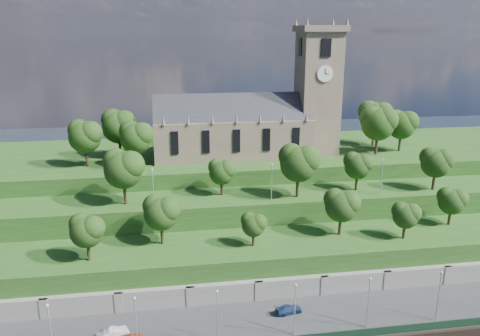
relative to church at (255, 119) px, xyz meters
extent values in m
cube|color=#2D2D30|center=(-0.79, -39.98, -21.52)|extent=(160.00, 12.00, 2.00)
cube|color=slate|center=(-0.79, -33.98, -20.02)|extent=(160.00, 2.00, 5.00)
cube|color=slate|center=(-35.79, -34.78, -20.02)|extent=(1.20, 0.60, 5.00)
cube|color=slate|center=(-25.79, -34.78, -20.02)|extent=(1.20, 0.60, 5.00)
cube|color=slate|center=(-15.79, -34.78, -20.02)|extent=(1.20, 0.60, 5.00)
cube|color=slate|center=(-5.79, -34.78, -20.02)|extent=(1.20, 0.60, 5.00)
cube|color=slate|center=(4.21, -34.78, -20.02)|extent=(1.20, 0.60, 5.00)
cube|color=slate|center=(14.21, -34.78, -20.02)|extent=(1.20, 0.60, 5.00)
cube|color=slate|center=(24.21, -34.78, -20.02)|extent=(1.20, 0.60, 5.00)
cube|color=#1F4416|center=(-0.79, -27.98, -18.52)|extent=(160.00, 12.00, 8.00)
cube|color=#1F4416|center=(-0.79, -16.98, -16.52)|extent=(160.00, 10.00, 12.00)
cube|color=#1F4416|center=(-0.79, 4.02, -15.02)|extent=(160.00, 32.00, 15.00)
cube|color=brown|center=(-4.79, 0.02, -3.52)|extent=(32.00, 12.00, 8.00)
cube|color=#212329|center=(-4.79, 0.02, 0.48)|extent=(32.00, 10.18, 10.18)
cone|color=brown|center=(-18.79, -5.98, 1.38)|extent=(0.70, 0.70, 1.80)
cone|color=brown|center=(-14.12, -5.98, 1.38)|extent=(0.70, 0.70, 1.80)
cone|color=brown|center=(-9.46, -5.98, 1.38)|extent=(0.70, 0.70, 1.80)
cone|color=brown|center=(-4.79, -5.98, 1.38)|extent=(0.70, 0.70, 1.80)
cone|color=brown|center=(-0.12, -5.98, 1.38)|extent=(0.70, 0.70, 1.80)
cone|color=brown|center=(4.54, -5.98, 1.38)|extent=(0.70, 0.70, 1.80)
cone|color=brown|center=(9.21, -5.98, 1.38)|extent=(0.70, 0.70, 1.80)
cube|color=black|center=(-16.79, -6.06, -3.02)|extent=(1.40, 0.25, 4.50)
cube|color=black|center=(-10.79, -6.06, -3.02)|extent=(1.40, 0.25, 4.50)
cube|color=black|center=(-4.79, -6.06, -3.02)|extent=(1.40, 0.25, 4.50)
cube|color=black|center=(1.21, -6.06, -3.02)|extent=(1.40, 0.25, 4.50)
cube|color=black|center=(7.21, -6.06, -3.02)|extent=(1.40, 0.25, 4.50)
cube|color=brown|center=(13.21, 0.02, 4.98)|extent=(8.00, 8.00, 25.00)
cube|color=brown|center=(13.21, 0.02, 18.08)|extent=(9.20, 9.20, 1.20)
cone|color=brown|center=(9.21, -3.98, 19.28)|extent=(0.80, 0.80, 1.60)
cone|color=brown|center=(9.21, 4.02, 19.28)|extent=(0.80, 0.80, 1.60)
cone|color=brown|center=(17.21, -3.98, 19.28)|extent=(0.80, 0.80, 1.60)
cone|color=brown|center=(17.21, 4.02, 19.28)|extent=(0.80, 0.80, 1.60)
cube|color=black|center=(13.21, -4.06, 14.48)|extent=(2.00, 0.25, 3.50)
cube|color=black|center=(13.21, 4.10, 14.48)|extent=(2.00, 0.25, 3.50)
cube|color=black|center=(9.13, 0.02, 14.48)|extent=(0.25, 2.00, 3.50)
cube|color=black|center=(17.29, 0.02, 14.48)|extent=(0.25, 2.00, 3.50)
cylinder|color=white|center=(13.21, -4.10, 9.48)|extent=(3.20, 0.30, 3.20)
cylinder|color=white|center=(17.33, 0.02, 9.48)|extent=(0.30, 3.20, 3.20)
cube|color=black|center=(13.21, -4.28, 9.98)|extent=(0.12, 0.05, 1.10)
cube|color=black|center=(13.61, -4.28, 9.48)|extent=(0.80, 0.05, 0.12)
cylinder|color=black|center=(-30.11, -29.98, -12.98)|extent=(0.50, 0.50, 3.08)
sphere|color=#17320E|center=(-30.11, -29.98, -10.01)|extent=(4.79, 4.79, 4.79)
sphere|color=#17320E|center=(-29.15, -30.46, -9.29)|extent=(3.59, 3.59, 3.59)
sphere|color=#17320E|center=(-30.94, -29.39, -9.05)|extent=(3.35, 3.35, 3.35)
cylinder|color=black|center=(-19.57, -25.98, -12.80)|extent=(0.51, 0.51, 3.44)
sphere|color=#17320E|center=(-19.57, -25.98, -9.47)|extent=(5.35, 5.35, 5.35)
sphere|color=#17320E|center=(-18.50, -26.52, -8.67)|extent=(4.01, 4.01, 4.01)
sphere|color=#17320E|center=(-20.50, -25.32, -8.40)|extent=(3.75, 3.75, 3.75)
cylinder|color=black|center=(-5.59, -28.98, -13.35)|extent=(0.46, 0.46, 2.34)
sphere|color=#17320E|center=(-5.59, -28.98, -11.09)|extent=(3.64, 3.64, 3.64)
sphere|color=#17320E|center=(-4.86, -29.35, -10.55)|extent=(2.73, 2.73, 2.73)
sphere|color=#17320E|center=(-6.22, -28.53, -10.37)|extent=(2.55, 2.55, 2.55)
cylinder|color=black|center=(9.20, -26.98, -12.84)|extent=(0.51, 0.51, 3.36)
sphere|color=#17320E|center=(9.20, -26.98, -9.59)|extent=(5.23, 5.23, 5.23)
sphere|color=#17320E|center=(10.24, -27.51, -8.81)|extent=(3.92, 3.92, 3.92)
sphere|color=#17320E|center=(8.28, -26.33, -8.54)|extent=(3.66, 3.66, 3.66)
cylinder|color=black|center=(18.89, -29.98, -13.22)|extent=(0.48, 0.48, 2.61)
sphere|color=#17320E|center=(18.89, -29.98, -10.70)|extent=(4.05, 4.05, 4.05)
sphere|color=#17320E|center=(19.70, -30.39, -10.09)|extent=(3.04, 3.04, 3.04)
sphere|color=#17320E|center=(18.18, -29.48, -9.89)|extent=(2.84, 2.84, 2.84)
cylinder|color=black|center=(29.31, -25.98, -13.09)|extent=(0.49, 0.49, 2.87)
sphere|color=#17320E|center=(29.31, -25.98, -10.32)|extent=(4.46, 4.46, 4.46)
sphere|color=#17320E|center=(30.20, -26.43, -9.65)|extent=(3.34, 3.34, 3.34)
sphere|color=#17320E|center=(28.53, -25.43, -9.43)|extent=(3.12, 3.12, 3.12)
cylinder|color=black|center=(-25.59, -17.98, -8.47)|extent=(0.54, 0.54, 4.10)
sphere|color=#17320E|center=(-25.59, -17.98, -4.51)|extent=(6.38, 6.38, 6.38)
sphere|color=#17320E|center=(-24.31, -18.62, -3.55)|extent=(4.78, 4.78, 4.78)
sphere|color=#17320E|center=(-26.71, -17.19, -3.23)|extent=(4.47, 4.47, 4.47)
cylinder|color=black|center=(-8.95, -15.98, -9.10)|extent=(0.49, 0.49, 2.84)
sphere|color=#17320E|center=(-8.95, -15.98, -6.35)|extent=(4.42, 4.42, 4.42)
sphere|color=#17320E|center=(-8.07, -16.43, -5.69)|extent=(3.32, 3.32, 3.32)
sphere|color=#17320E|center=(-9.72, -15.43, -5.46)|extent=(3.10, 3.10, 3.10)
cylinder|color=black|center=(4.10, -18.98, -8.47)|extent=(0.54, 0.54, 4.10)
sphere|color=#17320E|center=(4.10, -18.98, -4.51)|extent=(6.38, 6.38, 6.38)
sphere|color=#17320E|center=(5.37, -19.62, -3.55)|extent=(4.78, 4.78, 4.78)
sphere|color=#17320E|center=(2.98, -18.19, -3.23)|extent=(4.46, 4.46, 4.46)
cylinder|color=black|center=(15.85, -16.98, -8.99)|extent=(0.50, 0.50, 3.07)
sphere|color=#17320E|center=(15.85, -16.98, -6.02)|extent=(4.78, 4.78, 4.78)
sphere|color=#17320E|center=(16.81, -17.46, -5.30)|extent=(3.58, 3.58, 3.58)
sphere|color=#17320E|center=(15.02, -16.39, -5.06)|extent=(3.34, 3.34, 3.34)
cylinder|color=black|center=(29.96, -18.98, -8.82)|extent=(0.51, 0.51, 3.41)
sphere|color=#17320E|center=(29.96, -18.98, -5.52)|extent=(5.30, 5.30, 5.30)
sphere|color=#17320E|center=(31.02, -19.52, -4.73)|extent=(3.98, 3.98, 3.98)
sphere|color=#17320E|center=(29.04, -18.32, -4.46)|extent=(3.71, 3.71, 3.71)
cylinder|color=black|center=(-33.67, -3.98, -5.57)|extent=(0.53, 0.53, 3.91)
sphere|color=#17320E|center=(-33.67, -3.98, -1.79)|extent=(6.08, 6.08, 6.08)
sphere|color=#17320E|center=(-32.45, -4.59, -0.87)|extent=(4.56, 4.56, 4.56)
sphere|color=#17320E|center=(-34.73, -3.22, -0.57)|extent=(4.26, 4.26, 4.26)
cylinder|color=black|center=(-27.91, 2.02, -5.37)|extent=(0.55, 0.55, 4.30)
sphere|color=#17320E|center=(-27.91, 2.02, -1.21)|extent=(6.69, 6.69, 6.69)
sphere|color=#17320E|center=(-26.57, 1.35, -0.21)|extent=(5.02, 5.02, 5.02)
sphere|color=#17320E|center=(-29.08, 2.85, 0.13)|extent=(4.68, 4.68, 4.68)
cylinder|color=black|center=(-24.05, -5.98, -5.60)|extent=(0.53, 0.53, 3.85)
sphere|color=#17320E|center=(-24.05, -5.98, -1.88)|extent=(5.98, 5.98, 5.98)
sphere|color=#17320E|center=(-22.85, -6.58, -0.98)|extent=(4.49, 4.49, 4.49)
sphere|color=#17320E|center=(-25.09, -5.24, -0.68)|extent=(4.19, 4.19, 4.19)
cylinder|color=black|center=(25.32, -3.98, -5.32)|extent=(0.56, 0.56, 4.40)
sphere|color=#17320E|center=(25.32, -3.98, -1.06)|extent=(6.85, 6.85, 6.85)
sphere|color=#17320E|center=(26.69, -4.67, -0.03)|extent=(5.14, 5.14, 5.14)
sphere|color=#17320E|center=(24.12, -3.13, 0.31)|extent=(4.80, 4.80, 4.80)
cylinder|color=black|center=(28.20, 4.02, -5.34)|extent=(0.55, 0.55, 4.37)
sphere|color=#17320E|center=(28.20, 4.02, -1.12)|extent=(6.79, 6.79, 6.79)
sphere|color=#17320E|center=(29.56, 3.34, -0.10)|extent=(5.09, 5.09, 5.09)
sphere|color=#17320E|center=(27.01, 4.86, 0.24)|extent=(4.75, 4.75, 4.75)
cylinder|color=black|center=(31.62, -1.98, -5.59)|extent=(0.53, 0.53, 3.87)
sphere|color=#17320E|center=(31.62, -1.98, -1.85)|extent=(6.02, 6.02, 6.02)
sphere|color=#17320E|center=(32.82, -2.59, -0.94)|extent=(4.52, 4.52, 4.52)
sphere|color=#17320E|center=(30.56, -1.23, -0.64)|extent=(4.21, 4.21, 4.21)
cylinder|color=#B2B2B7|center=(-32.79, -43.48, -16.94)|extent=(0.16, 0.16, 7.16)
sphere|color=silver|center=(-32.79, -43.48, -13.24)|extent=(0.36, 0.36, 0.36)
cylinder|color=#B2B2B7|center=(-22.79, -43.48, -16.94)|extent=(0.16, 0.16, 7.16)
sphere|color=silver|center=(-22.79, -43.48, -13.24)|extent=(0.36, 0.36, 0.36)
cylinder|color=#B2B2B7|center=(-12.79, -43.48, -16.94)|extent=(0.16, 0.16, 7.16)
sphere|color=silver|center=(-12.79, -43.48, -13.24)|extent=(0.36, 0.36, 0.36)
cylinder|color=#B2B2B7|center=(-2.79, -43.48, -16.94)|extent=(0.16, 0.16, 7.16)
sphere|color=silver|center=(-2.79, -43.48, -13.24)|extent=(0.36, 0.36, 0.36)
cylinder|color=#B2B2B7|center=(7.21, -43.48, -16.94)|extent=(0.16, 0.16, 7.16)
sphere|color=silver|center=(7.21, -43.48, -13.24)|extent=(0.36, 0.36, 0.36)
cylinder|color=#B2B2B7|center=(17.21, -43.48, -16.94)|extent=(0.16, 0.16, 7.16)
sphere|color=silver|center=(17.21, -43.48, -13.24)|extent=(0.36, 0.36, 0.36)
cylinder|color=#B2B2B7|center=(-20.79, -19.98, -7.37)|extent=(0.16, 0.16, 6.30)
sphere|color=silver|center=(-20.79, -19.98, -4.10)|extent=(0.36, 0.36, 0.36)
cylinder|color=#B2B2B7|center=(-0.79, -19.98, -7.37)|extent=(0.16, 0.16, 6.30)
sphere|color=silver|center=(-0.79, -19.98, -4.10)|extent=(0.36, 0.36, 0.36)
cylinder|color=#B2B2B7|center=(19.21, -19.98, -7.37)|extent=(0.16, 0.16, 6.30)
sphere|color=silver|center=(19.21, -19.98, -4.10)|extent=(0.36, 0.36, 0.36)
imported|color=silver|center=(-26.12, -40.54, -19.85)|extent=(4.30, 2.67, 1.34)
imported|color=navy|center=(-2.23, -38.65, -19.96)|extent=(4.13, 2.29, 1.13)
camera|label=1|loc=(-17.81, -94.32, 17.64)|focal=35.00mm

